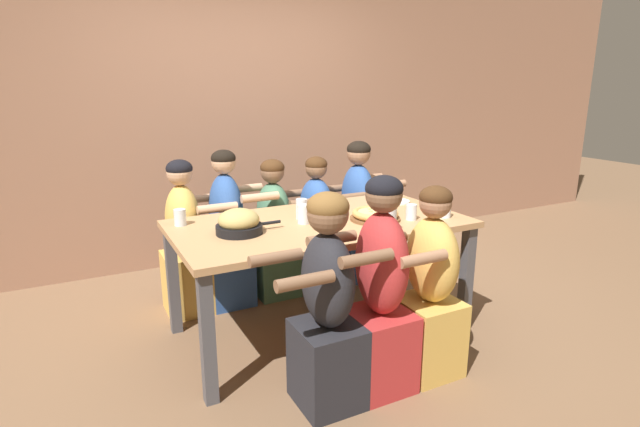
{
  "coord_description": "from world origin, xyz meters",
  "views": [
    {
      "loc": [
        -1.42,
        -2.75,
        1.65
      ],
      "look_at": [
        0.0,
        0.0,
        0.83
      ],
      "focal_mm": 28.0,
      "sensor_mm": 36.0,
      "label": 1
    }
  ],
  "objects_px": {
    "drinking_glass_b": "(304,215)",
    "diner_far_midright": "(317,229)",
    "diner_far_right": "(358,217)",
    "diner_far_left": "(185,245)",
    "diner_near_center": "(380,295)",
    "diner_far_center": "(274,235)",
    "empty_plate_b": "(325,213)",
    "diner_far_midleft": "(228,236)",
    "diner_near_midright": "(430,291)",
    "pizza_board_main": "(375,215)",
    "skillet_bowl": "(239,223)",
    "empty_plate_c": "(324,205)",
    "drinking_glass_c": "(180,218)",
    "diner_near_midleft": "(327,310)",
    "drinking_glass_g": "(411,212)",
    "drinking_glass_a": "(378,201)",
    "drinking_glass_d": "(301,210)",
    "drinking_glass_f": "(446,210)",
    "drinking_glass_e": "(390,221)",
    "empty_plate_a": "(396,201)"
  },
  "relations": [
    {
      "from": "drinking_glass_b",
      "to": "diner_far_midleft",
      "type": "relative_size",
      "value": 0.1
    },
    {
      "from": "drinking_glass_c",
      "to": "diner_near_midleft",
      "type": "bearing_deg",
      "value": -64.39
    },
    {
      "from": "empty_plate_b",
      "to": "drinking_glass_b",
      "type": "relative_size",
      "value": 1.83
    },
    {
      "from": "drinking_glass_b",
      "to": "diner_far_midright",
      "type": "distance_m",
      "value": 0.92
    },
    {
      "from": "pizza_board_main",
      "to": "empty_plate_b",
      "type": "xyz_separation_m",
      "value": [
        -0.22,
        0.27,
        -0.03
      ]
    },
    {
      "from": "diner_far_center",
      "to": "diner_far_left",
      "type": "distance_m",
      "value": 0.69
    },
    {
      "from": "empty_plate_b",
      "to": "diner_far_right",
      "type": "relative_size",
      "value": 0.19
    },
    {
      "from": "drinking_glass_c",
      "to": "diner_near_midright",
      "type": "bearing_deg",
      "value": -41.78
    },
    {
      "from": "diner_far_center",
      "to": "skillet_bowl",
      "type": "bearing_deg",
      "value": -34.95
    },
    {
      "from": "drinking_glass_d",
      "to": "diner_far_midleft",
      "type": "relative_size",
      "value": 0.11
    },
    {
      "from": "diner_far_midleft",
      "to": "pizza_board_main",
      "type": "bearing_deg",
      "value": 40.67
    },
    {
      "from": "diner_near_midright",
      "to": "diner_far_right",
      "type": "height_order",
      "value": "diner_far_right"
    },
    {
      "from": "empty_plate_b",
      "to": "diner_far_midleft",
      "type": "bearing_deg",
      "value": 131.24
    },
    {
      "from": "diner_near_midright",
      "to": "diner_far_left",
      "type": "height_order",
      "value": "diner_far_left"
    },
    {
      "from": "empty_plate_b",
      "to": "diner_far_left",
      "type": "distance_m",
      "value": 1.05
    },
    {
      "from": "skillet_bowl",
      "to": "drinking_glass_g",
      "type": "bearing_deg",
      "value": -11.47
    },
    {
      "from": "drinking_glass_e",
      "to": "drinking_glass_a",
      "type": "bearing_deg",
      "value": 63.8
    },
    {
      "from": "empty_plate_a",
      "to": "drinking_glass_g",
      "type": "distance_m",
      "value": 0.49
    },
    {
      "from": "drinking_glass_f",
      "to": "diner_far_center",
      "type": "xyz_separation_m",
      "value": [
        -0.81,
        1.02,
        -0.34
      ]
    },
    {
      "from": "diner_near_midleft",
      "to": "diner_far_midright",
      "type": "relative_size",
      "value": 1.06
    },
    {
      "from": "pizza_board_main",
      "to": "diner_far_center",
      "type": "relative_size",
      "value": 0.3
    },
    {
      "from": "pizza_board_main",
      "to": "diner_near_center",
      "type": "distance_m",
      "value": 0.72
    },
    {
      "from": "diner_near_midleft",
      "to": "diner_far_midright",
      "type": "height_order",
      "value": "diner_near_midleft"
    },
    {
      "from": "empty_plate_b",
      "to": "skillet_bowl",
      "type": "bearing_deg",
      "value": -166.62
    },
    {
      "from": "empty_plate_b",
      "to": "empty_plate_c",
      "type": "bearing_deg",
      "value": 62.98
    },
    {
      "from": "drinking_glass_b",
      "to": "diner_far_left",
      "type": "distance_m",
      "value": 0.99
    },
    {
      "from": "diner_far_center",
      "to": "diner_far_right",
      "type": "relative_size",
      "value": 0.92
    },
    {
      "from": "skillet_bowl",
      "to": "diner_near_midleft",
      "type": "xyz_separation_m",
      "value": [
        0.22,
        -0.7,
        -0.31
      ]
    },
    {
      "from": "drinking_glass_a",
      "to": "empty_plate_c",
      "type": "bearing_deg",
      "value": 136.41
    },
    {
      "from": "diner_far_right",
      "to": "diner_far_left",
      "type": "height_order",
      "value": "diner_far_right"
    },
    {
      "from": "drinking_glass_a",
      "to": "diner_far_left",
      "type": "xyz_separation_m",
      "value": [
        -1.22,
        0.63,
        -0.32
      ]
    },
    {
      "from": "diner_near_center",
      "to": "diner_far_left",
      "type": "distance_m",
      "value": 1.6
    },
    {
      "from": "drinking_glass_a",
      "to": "drinking_glass_d",
      "type": "xyz_separation_m",
      "value": [
        -0.59,
        0.02,
        0.0
      ]
    },
    {
      "from": "empty_plate_c",
      "to": "diner_near_center",
      "type": "xyz_separation_m",
      "value": [
        -0.23,
        -1.07,
        -0.24
      ]
    },
    {
      "from": "empty_plate_c",
      "to": "diner_near_midright",
      "type": "xyz_separation_m",
      "value": [
        0.11,
        -1.07,
        -0.28
      ]
    },
    {
      "from": "diner_near_center",
      "to": "drinking_glass_f",
      "type": "bearing_deg",
      "value": -62.06
    },
    {
      "from": "diner_far_midright",
      "to": "drinking_glass_c",
      "type": "bearing_deg",
      "value": -70.7
    },
    {
      "from": "empty_plate_b",
      "to": "empty_plate_c",
      "type": "relative_size",
      "value": 1.19
    },
    {
      "from": "drinking_glass_g",
      "to": "empty_plate_b",
      "type": "bearing_deg",
      "value": 139.12
    },
    {
      "from": "drinking_glass_a",
      "to": "drinking_glass_e",
      "type": "bearing_deg",
      "value": -116.2
    },
    {
      "from": "empty_plate_c",
      "to": "drinking_glass_b",
      "type": "height_order",
      "value": "drinking_glass_b"
    },
    {
      "from": "drinking_glass_a",
      "to": "diner_far_midleft",
      "type": "height_order",
      "value": "diner_far_midleft"
    },
    {
      "from": "pizza_board_main",
      "to": "diner_near_midright",
      "type": "height_order",
      "value": "diner_near_midright"
    },
    {
      "from": "drinking_glass_c",
      "to": "drinking_glass_d",
      "type": "bearing_deg",
      "value": -15.56
    },
    {
      "from": "drinking_glass_c",
      "to": "diner_far_midright",
      "type": "bearing_deg",
      "value": 19.3
    },
    {
      "from": "empty_plate_a",
      "to": "diner_far_center",
      "type": "distance_m",
      "value": 0.97
    },
    {
      "from": "drinking_glass_c",
      "to": "drinking_glass_g",
      "type": "bearing_deg",
      "value": -22.1
    },
    {
      "from": "diner_far_midleft",
      "to": "diner_far_left",
      "type": "relative_size",
      "value": 1.04
    },
    {
      "from": "diner_far_right",
      "to": "diner_far_midright",
      "type": "height_order",
      "value": "diner_far_right"
    },
    {
      "from": "drinking_glass_f",
      "to": "diner_far_right",
      "type": "xyz_separation_m",
      "value": [
        -0.05,
        1.02,
        -0.29
      ]
    }
  ]
}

